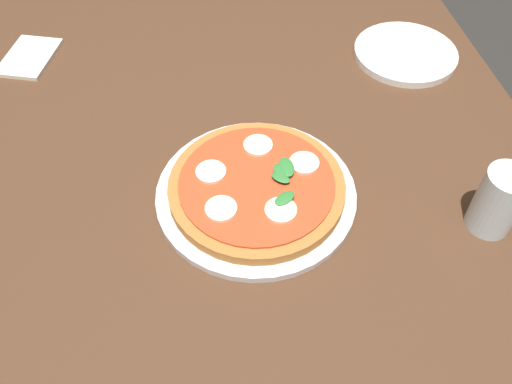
# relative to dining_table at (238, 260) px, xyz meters

# --- Properties ---
(dining_table) EXTENTS (1.51, 1.08, 0.72)m
(dining_table) POSITION_rel_dining_table_xyz_m (0.00, 0.00, 0.00)
(dining_table) COLOR #4C301E
(dining_table) RESTS_ON ground_plane
(serving_tray) EXTENTS (0.31, 0.31, 0.01)m
(serving_tray) POSITION_rel_dining_table_xyz_m (0.06, -0.04, 0.09)
(serving_tray) COLOR silver
(serving_tray) RESTS_ON dining_table
(pizza) EXTENTS (0.27, 0.27, 0.03)m
(pizza) POSITION_rel_dining_table_xyz_m (0.06, -0.04, 0.10)
(pizza) COLOR #B27033
(pizza) RESTS_ON serving_tray
(plate_white) EXTENTS (0.20, 0.20, 0.01)m
(plate_white) POSITION_rel_dining_table_xyz_m (0.37, -0.39, 0.09)
(plate_white) COLOR white
(plate_white) RESTS_ON dining_table
(napkin) EXTENTS (0.15, 0.13, 0.01)m
(napkin) POSITION_rel_dining_table_xyz_m (0.48, 0.35, 0.09)
(napkin) COLOR white
(napkin) RESTS_ON dining_table
(glass_cup) EXTENTS (0.07, 0.07, 0.11)m
(glass_cup) POSITION_rel_dining_table_xyz_m (-0.04, -0.37, 0.13)
(glass_cup) COLOR silver
(glass_cup) RESTS_ON dining_table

